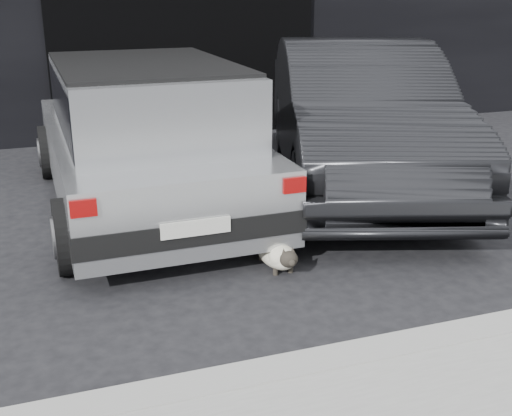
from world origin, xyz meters
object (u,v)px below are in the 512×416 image
object	(u,v)px
cat_siamese	(278,255)
second_car	(358,115)
silver_hatchback	(145,130)
cat_white	(211,235)

from	to	relation	value
cat_siamese	second_car	bearing A→B (deg)	-133.22
second_car	cat_siamese	size ratio (longest dim) A/B	6.22
silver_hatchback	cat_white	size ratio (longest dim) A/B	5.45
cat_siamese	cat_white	xyz separation A→B (m)	(-0.44, 0.49, 0.05)
second_car	cat_siamese	world-z (taller)	second_car
silver_hatchback	cat_siamese	world-z (taller)	silver_hatchback
cat_siamese	cat_white	world-z (taller)	cat_white
silver_hatchback	second_car	distance (m)	2.48
second_car	cat_white	bearing A→B (deg)	-127.84
second_car	silver_hatchback	bearing A→B (deg)	-159.66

